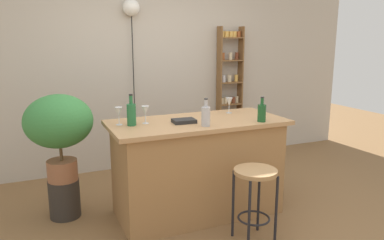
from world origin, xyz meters
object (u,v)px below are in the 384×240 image
at_px(bar_stool, 255,187).
at_px(cookbook, 184,121).
at_px(bottle_wine_red, 262,112).
at_px(pendant_globe_light, 131,10).
at_px(bottle_olive_oil, 206,116).
at_px(bottle_sauce_amber, 131,114).
at_px(wine_glass_left, 119,112).
at_px(spice_shelf, 230,94).
at_px(wine_glass_center, 229,102).
at_px(wine_glass_right, 145,111).
at_px(potted_plant, 59,125).
at_px(plant_stool, 65,198).

height_order(bar_stool, cookbook, cookbook).
relative_size(bar_stool, cookbook, 3.07).
distance_m(bottle_wine_red, pendant_globe_light, 2.23).
height_order(bottle_olive_oil, pendant_globe_light, pendant_globe_light).
height_order(bottle_sauce_amber, bottle_olive_oil, bottle_sauce_amber).
distance_m(bottle_wine_red, wine_glass_left, 1.33).
height_order(wine_glass_left, pendant_globe_light, pendant_globe_light).
xyz_separation_m(spice_shelf, bottle_sauce_amber, (-1.82, -1.46, 0.12)).
bearing_deg(bottle_sauce_amber, wine_glass_center, 8.22).
xyz_separation_m(bottle_sauce_amber, bottle_wine_red, (1.16, -0.33, -0.02)).
relative_size(bottle_sauce_amber, wine_glass_right, 1.74).
distance_m(potted_plant, bottle_wine_red, 1.90).
height_order(plant_stool, bottle_olive_oil, bottle_olive_oil).
bearing_deg(bottle_sauce_amber, wine_glass_left, 146.80).
height_order(spice_shelf, plant_stool, spice_shelf).
bearing_deg(wine_glass_left, bottle_olive_oil, -26.76).
bearing_deg(wine_glass_left, bottle_sauce_amber, -33.20).
distance_m(bar_stool, wine_glass_left, 1.37).
bearing_deg(bottle_sauce_amber, cookbook, -10.70).
relative_size(potted_plant, wine_glass_center, 5.08).
xyz_separation_m(bottle_sauce_amber, wine_glass_center, (1.09, 0.16, 0.01)).
height_order(spice_shelf, potted_plant, spice_shelf).
distance_m(potted_plant, bottle_sauce_amber, 0.72).
height_order(bottle_wine_red, wine_glass_right, bottle_wine_red).
relative_size(bar_stool, bottle_sauce_amber, 2.27).
bearing_deg(potted_plant, pendant_globe_light, 47.78).
distance_m(potted_plant, wine_glass_left, 0.60).
relative_size(wine_glass_left, wine_glass_center, 1.00).
bearing_deg(bottle_wine_red, bar_stool, -127.71).
relative_size(bottle_sauce_amber, bottle_wine_red, 1.19).
bearing_deg(bottle_olive_oil, pendant_globe_light, 95.94).
bearing_deg(wine_glass_center, wine_glass_left, -175.60).
distance_m(wine_glass_center, wine_glass_right, 0.96).
height_order(bottle_olive_oil, wine_glass_center, bottle_olive_oil).
distance_m(bar_stool, wine_glass_right, 1.19).
relative_size(spice_shelf, bottle_sauce_amber, 6.61).
relative_size(spice_shelf, pendant_globe_light, 0.86).
height_order(wine_glass_center, wine_glass_right, same).
bearing_deg(wine_glass_center, cookbook, -158.09).
distance_m(potted_plant, pendant_globe_light, 1.89).
bearing_deg(bottle_sauce_amber, plant_stool, 147.84).
bearing_deg(spice_shelf, bottle_olive_oil, -124.74).
xyz_separation_m(bottle_sauce_amber, wine_glass_left, (-0.10, 0.07, 0.01)).
distance_m(bar_stool, bottle_sauce_amber, 1.26).
height_order(wine_glass_right, cookbook, wine_glass_right).
height_order(cookbook, pendant_globe_light, pendant_globe_light).
xyz_separation_m(bar_stool, plant_stool, (-1.45, 1.11, -0.30)).
bearing_deg(bottle_sauce_amber, wine_glass_right, 10.95).
bearing_deg(bottle_wine_red, potted_plant, 158.07).
bearing_deg(bar_stool, pendant_globe_light, 101.03).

